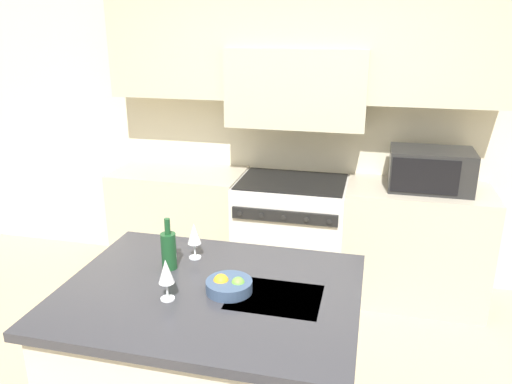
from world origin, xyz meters
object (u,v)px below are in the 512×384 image
object	(u,v)px
microwave	(431,170)
fruit_bowl	(229,285)
wine_bottle	(169,250)
wine_glass_near	(166,273)
range_stove	(291,234)
wine_glass_far	(194,235)

from	to	relation	value
microwave	fruit_bowl	bearing A→B (deg)	-120.18
wine_bottle	microwave	bearing A→B (deg)	49.24
wine_glass_near	wine_bottle	bearing A→B (deg)	111.17
microwave	wine_glass_near	xyz separation A→B (m)	(-1.30, -1.93, -0.03)
range_stove	wine_bottle	size ratio (longest dim) A/B	3.36
range_stove	wine_glass_far	distance (m)	1.61
wine_glass_near	fruit_bowl	world-z (taller)	wine_glass_near
microwave	wine_glass_far	world-z (taller)	microwave
fruit_bowl	range_stove	bearing A→B (deg)	90.01
microwave	fruit_bowl	size ratio (longest dim) A/B	2.71
wine_glass_far	fruit_bowl	size ratio (longest dim) A/B	0.91
wine_glass_far	fruit_bowl	xyz separation A→B (m)	(0.28, -0.30, -0.11)
microwave	fruit_bowl	xyz separation A→B (m)	(-1.04, -1.79, -0.14)
wine_bottle	wine_glass_far	world-z (taller)	wine_bottle
wine_glass_near	wine_glass_far	xyz separation A→B (m)	(-0.03, 0.43, 0.00)
wine_bottle	wine_glass_near	xyz separation A→B (m)	(0.11, -0.29, 0.03)
wine_bottle	wine_glass_near	bearing A→B (deg)	-68.83
microwave	range_stove	bearing A→B (deg)	-178.97
microwave	wine_bottle	xyz separation A→B (m)	(-1.41, -1.63, -0.06)
fruit_bowl	wine_glass_far	bearing A→B (deg)	133.35
range_stove	wine_bottle	bearing A→B (deg)	-102.83
wine_bottle	fruit_bowl	xyz separation A→B (m)	(0.37, -0.16, -0.07)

